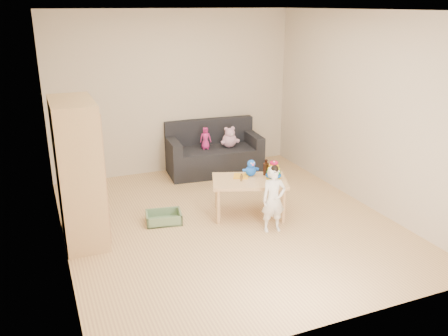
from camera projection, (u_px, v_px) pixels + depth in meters
name	position (u px, v px, depth m)	size (l,w,h in m)	color
room	(228.00, 124.00, 5.69)	(4.50, 4.50, 4.50)	#DBB476
wardrobe	(78.00, 172.00, 5.43)	(0.47, 0.93, 1.68)	tan
sofa	(214.00, 160.00, 7.85)	(1.51, 0.76, 0.43)	black
play_table	(249.00, 197.00, 6.24)	(0.95, 0.60, 0.50)	#DDAA79
storage_bin	(164.00, 217.00, 6.09)	(0.45, 0.33, 0.13)	#658661
toddler	(274.00, 200.00, 5.76)	(0.30, 0.20, 0.81)	white
pink_bear	(229.00, 139.00, 7.77)	(0.25, 0.22, 0.29)	#CE98B9
doll	(206.00, 138.00, 7.67)	(0.18, 0.12, 0.36)	#CC267F
ring_stacker	(274.00, 172.00, 6.17)	(0.21, 0.21, 0.24)	yellow
brown_bottle	(266.00, 168.00, 6.30)	(0.07, 0.07, 0.21)	black
blue_plush	(251.00, 168.00, 6.26)	(0.19, 0.15, 0.23)	#1B64FB
wooden_figure	(241.00, 177.00, 6.09)	(0.04, 0.03, 0.11)	brown
yellow_book	(241.00, 176.00, 6.26)	(0.19, 0.19, 0.01)	#FFAC1A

